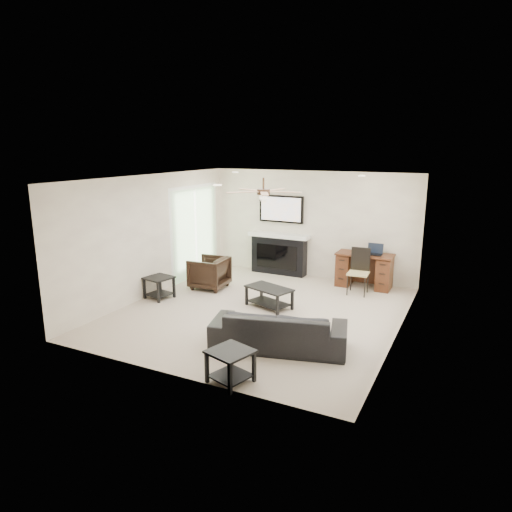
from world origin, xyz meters
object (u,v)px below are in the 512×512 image
at_px(coffee_table, 269,297).
at_px(desk, 364,270).
at_px(sofa, 279,330).
at_px(fireplace_unit, 279,235).
at_px(armchair, 209,273).

relative_size(coffee_table, desk, 0.74).
relative_size(sofa, fireplace_unit, 1.08).
xyz_separation_m(armchair, coffee_table, (1.70, -0.55, -0.15)).
relative_size(coffee_table, fireplace_unit, 0.47).
bearing_deg(sofa, desk, -111.08).
xyz_separation_m(armchair, fireplace_unit, (0.90, 1.74, 0.61)).
height_order(armchair, fireplace_unit, fireplace_unit).
bearing_deg(coffee_table, desk, 76.56).
bearing_deg(sofa, armchair, -54.02).
xyz_separation_m(sofa, desk, (0.43, 3.72, 0.08)).
bearing_deg(fireplace_unit, desk, -4.57).
relative_size(armchair, fireplace_unit, 0.40).
xyz_separation_m(fireplace_unit, desk, (2.13, -0.17, -0.57)).
bearing_deg(coffee_table, sofa, -41.93).
height_order(sofa, armchair, armchair).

